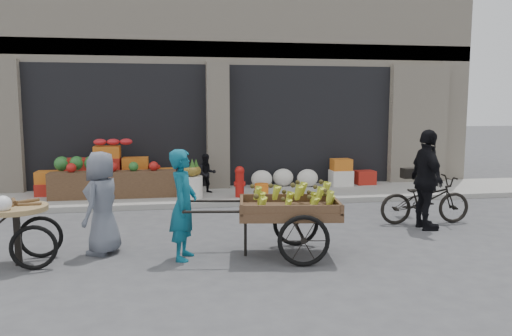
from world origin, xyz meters
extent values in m
plane|color=#424244|center=(0.00, 0.00, 0.00)|extent=(80.00, 80.00, 0.00)
cube|color=gray|center=(0.00, 4.10, 0.06)|extent=(18.00, 2.20, 0.12)
cube|color=beige|center=(0.00, 8.20, 3.50)|extent=(14.00, 6.00, 7.00)
cube|color=gray|center=(0.00, 5.35, 3.60)|extent=(14.00, 0.30, 0.40)
cube|color=black|center=(-2.48, 6.00, 1.67)|extent=(4.40, 1.60, 3.10)
cube|color=black|center=(2.48, 6.00, 1.67)|extent=(4.40, 1.60, 3.10)
cube|color=beige|center=(0.00, 5.15, 1.67)|extent=(0.55, 0.80, 3.22)
cube|color=brown|center=(-2.48, 3.95, 0.42)|extent=(2.80, 0.45, 0.60)
sphere|color=#1E5923|center=(-3.17, 4.45, 0.86)|extent=(0.34, 0.34, 0.34)
cylinder|color=silver|center=(-0.75, 3.60, 0.37)|extent=(0.52, 0.52, 0.50)
cylinder|color=#A5140F|center=(0.35, 3.55, 0.40)|extent=(0.20, 0.20, 0.56)
sphere|color=#A5140F|center=(0.35, 3.55, 0.72)|extent=(0.22, 0.22, 0.22)
cylinder|color=orange|center=(0.85, 3.50, 0.27)|extent=(0.32, 0.32, 0.30)
ellipsoid|color=silver|center=(1.68, 4.70, 0.34)|extent=(1.70, 0.60, 0.44)
imported|color=black|center=(-0.35, 4.20, 0.58)|extent=(0.51, 0.43, 0.93)
cube|color=brown|center=(0.50, -0.62, 0.66)|extent=(1.56, 1.14, 0.13)
torus|color=black|center=(0.58, -1.15, 0.36)|extent=(0.73, 0.17, 0.73)
torus|color=black|center=(0.73, -0.13, 0.36)|extent=(0.73, 0.17, 0.73)
cylinder|color=black|center=(-0.13, -0.53, 0.30)|extent=(0.05, 0.05, 0.60)
imported|color=#0E556C|center=(-1.03, -0.50, 0.80)|extent=(0.52, 0.66, 1.59)
cylinder|color=#9E7F51|center=(-3.30, -0.41, 0.80)|extent=(0.90, 0.90, 0.07)
cube|color=black|center=(-3.30, -0.41, 0.40)|extent=(0.09, 0.09, 0.80)
torus|color=black|center=(-3.03, -0.67, 0.31)|extent=(0.62, 0.11, 0.62)
torus|color=black|center=(-3.07, -0.11, 0.31)|extent=(0.62, 0.11, 0.62)
imported|color=slate|center=(-2.21, -0.04, 0.77)|extent=(0.74, 0.88, 1.54)
imported|color=black|center=(3.48, 0.91, 0.45)|extent=(1.74, 0.69, 0.90)
imported|color=black|center=(3.28, 0.51, 0.89)|extent=(0.49, 1.07, 1.79)
camera|label=1|loc=(-1.19, -7.58, 2.21)|focal=35.00mm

